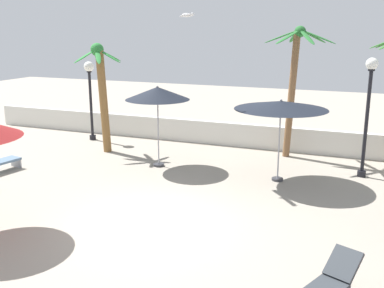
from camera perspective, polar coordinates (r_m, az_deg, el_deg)
The scene contains 10 objects.
ground_plane at distance 11.97m, azimuth -5.36°, elevation -9.78°, with size 56.00×56.00×0.00m, color #9E9384.
boundary_wall at distance 19.35m, azimuth 6.07°, elevation 1.12°, with size 25.20×0.30×0.98m, color silver.
patio_umbrella_0 at distance 16.10m, azimuth -4.33°, elevation 6.28°, with size 2.28×2.28×2.93m.
patio_umbrella_1 at distance 14.74m, azimuth 11.03°, elevation 4.74°, with size 2.97×2.97×2.70m.
palm_tree_0 at distance 17.66m, azimuth 12.65°, elevation 8.36°, with size 2.64×2.43×4.96m.
palm_tree_2 at distance 18.46m, azimuth -11.23°, elevation 7.19°, with size 1.98×1.76×4.32m.
lamp_post_0 at distance 15.94m, azimuth 21.14°, elevation 4.90°, with size 0.39×0.39×3.96m.
lamp_post_2 at distance 20.59m, azimuth -12.61°, elevation 7.02°, with size 0.44×0.44×3.47m.
lounge_chair_0 at distance 8.83m, azimuth 16.22°, elevation -16.82°, with size 1.23×1.95×0.84m.
seagull_0 at distance 14.80m, azimuth -0.57°, elevation 15.81°, with size 0.91×1.15×0.14m.
Camera 1 is at (5.07, -9.69, 4.87)m, focal length 42.76 mm.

